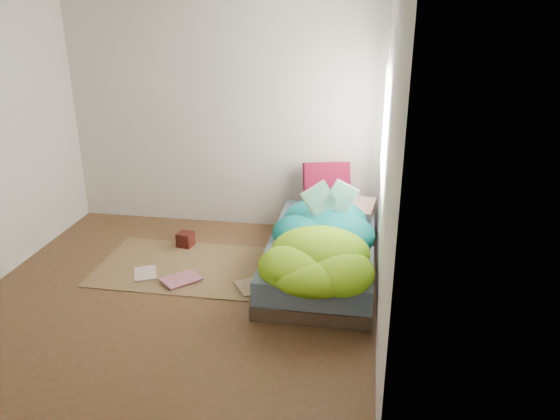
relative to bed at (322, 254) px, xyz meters
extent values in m
cube|color=#48321B|center=(-1.22, -0.72, -0.17)|extent=(3.50, 3.50, 0.00)
cube|color=beige|center=(-1.22, 1.03, 1.13)|extent=(3.50, 0.04, 2.60)
cube|color=beige|center=(-1.22, -2.47, 1.13)|extent=(3.50, 0.04, 2.60)
cube|color=beige|center=(0.53, -0.72, 1.13)|extent=(0.04, 3.50, 2.60)
cube|color=white|center=(0.52, 0.18, 1.23)|extent=(0.01, 1.00, 1.20)
cube|color=#382F1E|center=(0.00, 0.00, -0.11)|extent=(1.00, 2.00, 0.12)
cube|color=slate|center=(0.00, 0.00, 0.06)|extent=(0.98, 1.96, 0.22)
cube|color=brown|center=(-1.37, -0.17, -0.16)|extent=(1.60, 1.10, 0.01)
cube|color=beige|center=(0.20, 0.66, 0.24)|extent=(0.62, 0.44, 0.13)
cube|color=#470418|center=(-0.04, 0.84, 0.42)|extent=(0.52, 0.27, 0.49)
cube|color=#3B0F0D|center=(-1.47, 0.28, -0.08)|extent=(0.18, 0.18, 0.15)
imported|color=white|center=(-1.74, -0.44, -0.15)|extent=(0.30, 0.34, 0.02)
imported|color=#CA7487|center=(-1.35, -0.38, -0.14)|extent=(0.41, 0.41, 0.03)
imported|color=tan|center=(-0.70, -0.56, -0.15)|extent=(0.34, 0.36, 0.02)
camera|label=1|loc=(0.38, -4.75, 2.32)|focal=35.00mm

